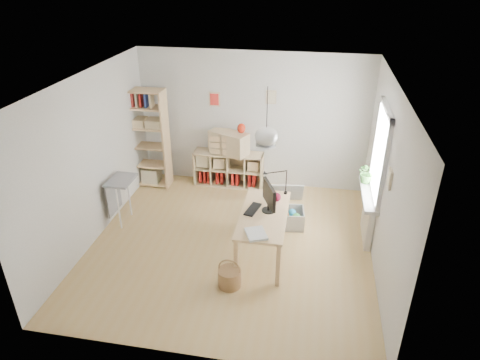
% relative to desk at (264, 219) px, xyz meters
% --- Properties ---
extents(ground, '(4.50, 4.50, 0.00)m').
position_rel_desk_xyz_m(ground, '(-0.55, 0.15, -0.66)').
color(ground, tan).
rests_on(ground, ground).
extents(room_shell, '(4.50, 4.50, 4.50)m').
position_rel_desk_xyz_m(room_shell, '(-0.00, 0.00, 1.34)').
color(room_shell, white).
rests_on(room_shell, ground).
extents(window_unit, '(0.07, 1.16, 1.46)m').
position_rel_desk_xyz_m(window_unit, '(1.68, 0.75, 0.89)').
color(window_unit, white).
rests_on(window_unit, ground).
extents(radiator, '(0.10, 0.80, 0.80)m').
position_rel_desk_xyz_m(radiator, '(1.64, 0.75, -0.26)').
color(radiator, silver).
rests_on(radiator, ground).
extents(windowsill, '(0.22, 1.20, 0.06)m').
position_rel_desk_xyz_m(windowsill, '(1.59, 0.75, 0.17)').
color(windowsill, silver).
rests_on(windowsill, radiator).
extents(desk, '(0.70, 1.50, 0.75)m').
position_rel_desk_xyz_m(desk, '(0.00, 0.00, 0.00)').
color(desk, '#DAAB7D').
rests_on(desk, ground).
extents(cube_shelf, '(1.40, 0.38, 0.72)m').
position_rel_desk_xyz_m(cube_shelf, '(-1.02, 2.23, -0.36)').
color(cube_shelf, beige).
rests_on(cube_shelf, ground).
extents(tall_bookshelf, '(0.80, 0.38, 2.00)m').
position_rel_desk_xyz_m(tall_bookshelf, '(-2.59, 1.95, 0.43)').
color(tall_bookshelf, '#DAAB7D').
rests_on(tall_bookshelf, ground).
extents(side_table, '(0.40, 0.55, 0.85)m').
position_rel_desk_xyz_m(side_table, '(-2.59, 0.50, 0.01)').
color(side_table, gray).
rests_on(side_table, ground).
extents(chair, '(0.44, 0.44, 0.73)m').
position_rel_desk_xyz_m(chair, '(-0.17, 0.60, -0.24)').
color(chair, gray).
rests_on(chair, ground).
extents(wicker_basket, '(0.33, 0.33, 0.46)m').
position_rel_desk_xyz_m(wicker_basket, '(-0.37, -0.82, -0.51)').
color(wicker_basket, '#956A43').
rests_on(wicker_basket, ground).
extents(storage_chest, '(0.69, 0.76, 0.65)m').
position_rel_desk_xyz_m(storage_chest, '(0.29, 0.94, -0.44)').
color(storage_chest, silver).
rests_on(storage_chest, ground).
extents(monitor, '(0.25, 0.50, 0.46)m').
position_rel_desk_xyz_m(monitor, '(0.06, 0.09, 0.35)').
color(monitor, black).
rests_on(monitor, desk).
extents(keyboard, '(0.24, 0.42, 0.02)m').
position_rel_desk_xyz_m(keyboard, '(-0.18, 0.08, 0.10)').
color(keyboard, black).
rests_on(keyboard, desk).
extents(task_lamp, '(0.40, 0.15, 0.43)m').
position_rel_desk_xyz_m(task_lamp, '(0.07, 0.62, 0.39)').
color(task_lamp, black).
rests_on(task_lamp, desk).
extents(yarn_ball, '(0.14, 0.14, 0.14)m').
position_rel_desk_xyz_m(yarn_ball, '(0.15, 0.41, 0.16)').
color(yarn_ball, '#4A0919').
rests_on(yarn_ball, desk).
extents(paper_tray, '(0.37, 0.41, 0.03)m').
position_rel_desk_xyz_m(paper_tray, '(-0.04, -0.58, 0.11)').
color(paper_tray, silver).
rests_on(paper_tray, desk).
extents(drawer_chest, '(0.85, 0.63, 0.44)m').
position_rel_desk_xyz_m(drawer_chest, '(-0.99, 2.19, 0.28)').
color(drawer_chest, beige).
rests_on(drawer_chest, cube_shelf).
extents(red_vase, '(0.16, 0.16, 0.19)m').
position_rel_desk_xyz_m(red_vase, '(-0.74, 2.19, 0.60)').
color(red_vase, '#A7200D').
rests_on(red_vase, drawer_chest).
extents(potted_plant, '(0.36, 0.32, 0.35)m').
position_rel_desk_xyz_m(potted_plant, '(1.57, 1.10, 0.38)').
color(potted_plant, '#2F6024').
rests_on(potted_plant, windowsill).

